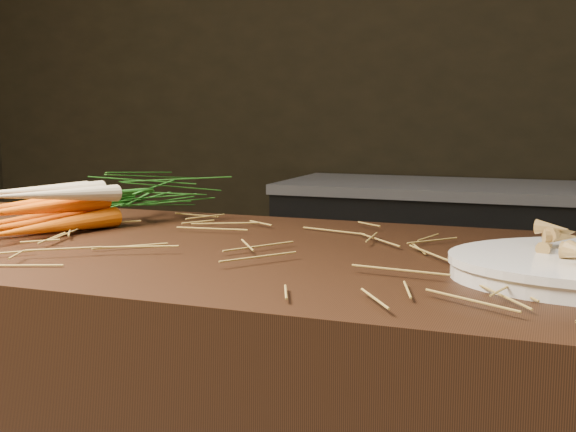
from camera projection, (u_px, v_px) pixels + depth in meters
name	position (u px, v px, depth m)	size (l,w,h in m)	color
back_counter	(507.00, 290.00, 2.88)	(1.82, 0.62, 0.84)	black
straw_bedding	(242.00, 242.00, 1.17)	(1.40, 0.60, 0.02)	olive
root_veg_bunch	(105.00, 200.00, 1.41)	(0.32, 0.57, 0.10)	#DF4A0A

